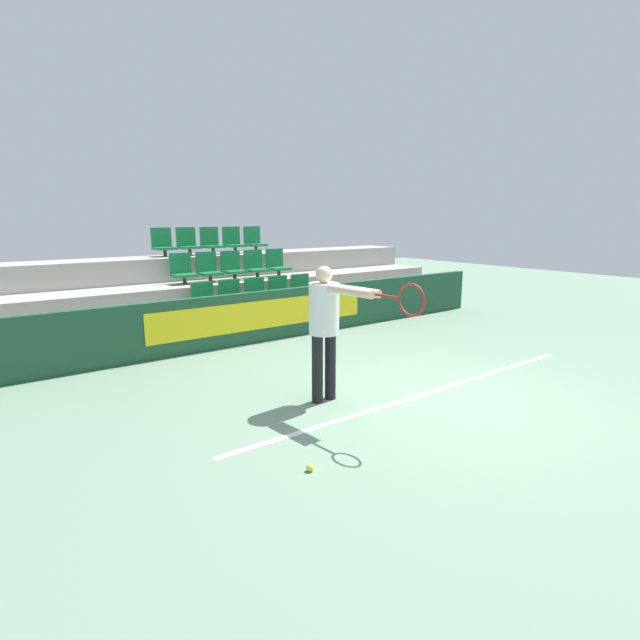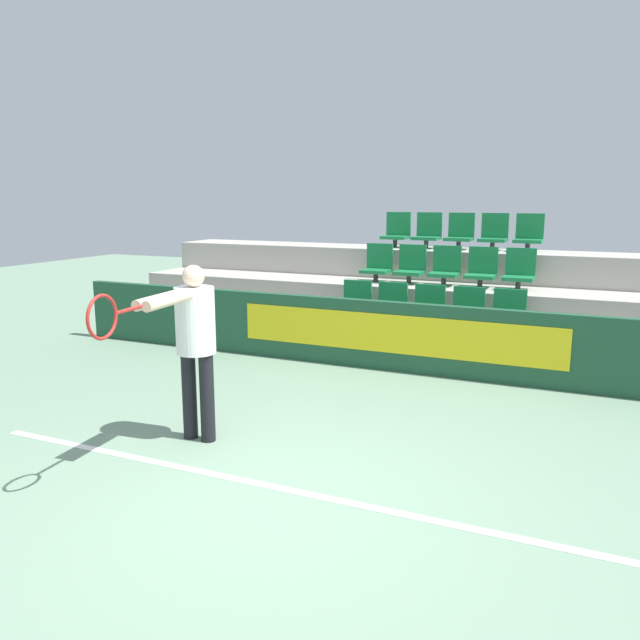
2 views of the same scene
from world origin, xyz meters
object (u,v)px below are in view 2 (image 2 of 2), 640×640
at_px(stadium_chair_5, 378,265).
at_px(stadium_chair_10, 397,232).
at_px(stadium_chair_1, 391,306).
at_px(stadium_chair_3, 467,312).
at_px(stadium_chair_13, 494,234).
at_px(stadium_chair_7, 445,268).
at_px(stadium_chair_11, 428,233).
at_px(stadium_chair_2, 428,309).
at_px(stadium_chair_12, 460,233).
at_px(stadium_chair_6, 411,266).
at_px(stadium_chair_14, 529,235).
at_px(stadium_chair_9, 519,271).
at_px(stadium_chair_8, 481,270).
at_px(tennis_player, 192,334).
at_px(stadium_chair_0, 355,304).
at_px(stadium_chair_4, 508,315).

height_order(stadium_chair_5, stadium_chair_10, stadium_chair_10).
distance_m(stadium_chair_1, stadium_chair_5, 1.17).
height_order(stadium_chair_3, stadium_chair_13, stadium_chair_13).
relative_size(stadium_chair_7, stadium_chair_11, 1.00).
xyz_separation_m(stadium_chair_2, stadium_chair_12, (0.00, 1.89, 0.90)).
bearing_deg(stadium_chair_6, stadium_chair_14, 31.21).
relative_size(stadium_chair_9, stadium_chair_14, 1.00).
height_order(stadium_chair_3, stadium_chair_8, stadium_chair_8).
bearing_deg(stadium_chair_1, stadium_chair_11, 90.00).
bearing_deg(tennis_player, stadium_chair_14, 63.27).
bearing_deg(stadium_chair_9, stadium_chair_3, -118.82).
bearing_deg(stadium_chair_2, stadium_chair_7, 90.00).
distance_m(stadium_chair_7, tennis_player, 4.76).
bearing_deg(stadium_chair_12, stadium_chair_1, -105.38).
xyz_separation_m(stadium_chair_3, stadium_chair_13, (0.00, 1.89, 0.90)).
height_order(stadium_chair_6, stadium_chair_14, stadium_chair_14).
relative_size(stadium_chair_0, stadium_chair_8, 1.00).
distance_m(stadium_chair_7, stadium_chair_9, 1.04).
relative_size(stadium_chair_1, stadium_chair_7, 1.00).
xyz_separation_m(stadium_chair_6, tennis_player, (-0.65, -4.61, -0.16)).
bearing_deg(stadium_chair_10, stadium_chair_14, 0.00).
bearing_deg(stadium_chair_3, stadium_chair_2, 180.00).
height_order(stadium_chair_8, tennis_player, tennis_player).
height_order(stadium_chair_7, stadium_chair_14, stadium_chair_14).
relative_size(stadium_chair_0, stadium_chair_7, 1.00).
height_order(stadium_chair_4, stadium_chair_7, stadium_chair_7).
bearing_deg(stadium_chair_1, stadium_chair_14, 50.47).
height_order(stadium_chair_7, stadium_chair_10, stadium_chair_10).
bearing_deg(stadium_chair_3, stadium_chair_9, 61.18).
relative_size(stadium_chair_4, stadium_chair_9, 1.00).
relative_size(stadium_chair_9, stadium_chair_10, 1.00).
relative_size(stadium_chair_2, stadium_chair_11, 1.00).
xyz_separation_m(stadium_chair_6, stadium_chair_7, (0.52, 0.00, 0.00)).
bearing_deg(stadium_chair_14, stadium_chair_12, 180.00).
height_order(stadium_chair_13, tennis_player, stadium_chair_13).
xyz_separation_m(stadium_chair_1, stadium_chair_13, (1.04, 1.89, 0.90)).
relative_size(stadium_chair_9, stadium_chair_13, 1.00).
relative_size(stadium_chair_2, stadium_chair_3, 1.00).
bearing_deg(stadium_chair_6, stadium_chair_11, 90.00).
distance_m(stadium_chair_9, stadium_chair_11, 1.88).
bearing_deg(stadium_chair_13, stadium_chair_1, -118.82).
height_order(stadium_chair_2, stadium_chair_11, stadium_chair_11).
bearing_deg(stadium_chair_11, stadium_chair_10, 180.00).
bearing_deg(stadium_chair_8, stadium_chair_14, 61.18).
xyz_separation_m(stadium_chair_7, stadium_chair_8, (0.52, 0.00, 0.00)).
bearing_deg(stadium_chair_14, stadium_chair_3, -105.38).
height_order(stadium_chair_9, stadium_chair_12, stadium_chair_12).
bearing_deg(stadium_chair_11, stadium_chair_4, -50.47).
relative_size(stadium_chair_13, tennis_player, 0.36).
bearing_deg(stadium_chair_1, stadium_chair_3, 0.00).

